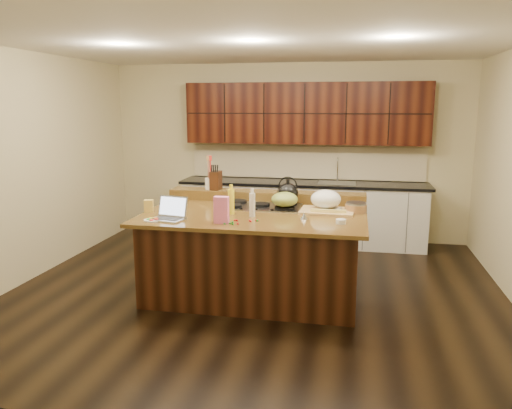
# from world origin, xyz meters

# --- Properties ---
(room) EXTENTS (5.52, 5.02, 2.72)m
(room) POSITION_xyz_m (0.00, 0.00, 1.35)
(room) COLOR black
(room) RESTS_ON ground
(island) EXTENTS (2.40, 1.60, 0.92)m
(island) POSITION_xyz_m (0.00, 0.00, 0.46)
(island) COLOR black
(island) RESTS_ON ground
(back_ledge) EXTENTS (2.40, 0.30, 0.12)m
(back_ledge) POSITION_xyz_m (0.00, 0.70, 0.98)
(back_ledge) COLOR black
(back_ledge) RESTS_ON island
(cooktop) EXTENTS (0.92, 0.52, 0.05)m
(cooktop) POSITION_xyz_m (0.00, 0.30, 0.94)
(cooktop) COLOR gray
(cooktop) RESTS_ON island
(back_counter) EXTENTS (3.70, 0.66, 2.40)m
(back_counter) POSITION_xyz_m (0.30, 2.23, 0.98)
(back_counter) COLOR silver
(back_counter) RESTS_ON ground
(kettle) EXTENTS (0.29, 0.29, 0.22)m
(kettle) POSITION_xyz_m (0.30, 0.43, 1.08)
(kettle) COLOR black
(kettle) RESTS_ON cooktop
(green_bowl) EXTENTS (0.31, 0.31, 0.16)m
(green_bowl) POSITION_xyz_m (0.30, 0.17, 1.05)
(green_bowl) COLOR olive
(green_bowl) RESTS_ON cooktop
(laptop) EXTENTS (0.37, 0.32, 0.23)m
(laptop) POSITION_xyz_m (-0.80, -0.48, 0.98)
(laptop) COLOR #B7B7BC
(laptop) RESTS_ON island
(oil_bottle) EXTENTS (0.08, 0.08, 0.27)m
(oil_bottle) POSITION_xyz_m (-0.24, -0.12, 1.06)
(oil_bottle) COLOR yellow
(oil_bottle) RESTS_ON island
(vinegar_bottle) EXTENTS (0.08, 0.08, 0.25)m
(vinegar_bottle) POSITION_xyz_m (0.01, -0.19, 1.04)
(vinegar_bottle) COLOR silver
(vinegar_bottle) RESTS_ON island
(wooden_tray) EXTENTS (0.60, 0.48, 0.23)m
(wooden_tray) POSITION_xyz_m (0.75, 0.23, 1.02)
(wooden_tray) COLOR tan
(wooden_tray) RESTS_ON island
(ramekin_a) EXTENTS (0.11, 0.11, 0.04)m
(ramekin_a) POSITION_xyz_m (0.94, -0.34, 0.94)
(ramekin_a) COLOR white
(ramekin_a) RESTS_ON island
(ramekin_b) EXTENTS (0.10, 0.10, 0.04)m
(ramekin_b) POSITION_xyz_m (0.73, 0.09, 0.94)
(ramekin_b) COLOR white
(ramekin_b) RESTS_ON island
(ramekin_c) EXTENTS (0.11, 0.11, 0.04)m
(ramekin_c) POSITION_xyz_m (0.88, 0.24, 0.94)
(ramekin_c) COLOR white
(ramekin_c) RESTS_ON island
(strainer_bowl) EXTENTS (0.30, 0.30, 0.09)m
(strainer_bowl) POSITION_xyz_m (1.08, 0.23, 0.97)
(strainer_bowl) COLOR #996B3F
(strainer_bowl) RESTS_ON island
(kitchen_timer) EXTENTS (0.08, 0.08, 0.07)m
(kitchen_timer) POSITION_xyz_m (0.56, -0.21, 0.96)
(kitchen_timer) COLOR silver
(kitchen_timer) RESTS_ON island
(pink_bag) EXTENTS (0.14, 0.08, 0.27)m
(pink_bag) POSITION_xyz_m (-0.23, -0.55, 1.05)
(pink_bag) COLOR pink
(pink_bag) RESTS_ON island
(candy_plate) EXTENTS (0.23, 0.23, 0.01)m
(candy_plate) POSITION_xyz_m (-0.95, -0.58, 0.93)
(candy_plate) COLOR white
(candy_plate) RESTS_ON island
(package_box) EXTENTS (0.11, 0.09, 0.13)m
(package_box) POSITION_xyz_m (-1.15, -0.20, 0.99)
(package_box) COLOR #E7C051
(package_box) RESTS_ON island
(utensil_crock) EXTENTS (0.16, 0.16, 0.14)m
(utensil_crock) POSITION_xyz_m (-0.72, 0.70, 1.11)
(utensil_crock) COLOR white
(utensil_crock) RESTS_ON back_ledge
(knife_block) EXTENTS (0.12, 0.19, 0.23)m
(knife_block) POSITION_xyz_m (-0.64, 0.70, 1.15)
(knife_block) COLOR black
(knife_block) RESTS_ON back_ledge
(gumdrop_0) EXTENTS (0.02, 0.02, 0.02)m
(gumdrop_0) POSITION_xyz_m (0.09, -0.40, 0.93)
(gumdrop_0) COLOR red
(gumdrop_0) RESTS_ON island
(gumdrop_1) EXTENTS (0.02, 0.02, 0.02)m
(gumdrop_1) POSITION_xyz_m (-0.10, -0.60, 0.93)
(gumdrop_1) COLOR #198C26
(gumdrop_1) RESTS_ON island
(gumdrop_2) EXTENTS (0.02, 0.02, 0.02)m
(gumdrop_2) POSITION_xyz_m (-0.12, -0.43, 0.93)
(gumdrop_2) COLOR red
(gumdrop_2) RESTS_ON island
(gumdrop_3) EXTENTS (0.02, 0.02, 0.02)m
(gumdrop_3) POSITION_xyz_m (-0.18, -0.61, 0.93)
(gumdrop_3) COLOR #198C26
(gumdrop_3) RESTS_ON island
(gumdrop_4) EXTENTS (0.02, 0.02, 0.02)m
(gumdrop_4) POSITION_xyz_m (0.05, -0.45, 0.93)
(gumdrop_4) COLOR red
(gumdrop_4) RESTS_ON island
(gumdrop_5) EXTENTS (0.02, 0.02, 0.02)m
(gumdrop_5) POSITION_xyz_m (-0.23, -0.49, 0.93)
(gumdrop_5) COLOR #198C26
(gumdrop_5) RESTS_ON island
(gumdrop_6) EXTENTS (0.02, 0.02, 0.02)m
(gumdrop_6) POSITION_xyz_m (-0.06, -0.58, 0.93)
(gumdrop_6) COLOR red
(gumdrop_6) RESTS_ON island
(gumdrop_7) EXTENTS (0.02, 0.02, 0.02)m
(gumdrop_7) POSITION_xyz_m (-0.14, -0.57, 0.93)
(gumdrop_7) COLOR #198C26
(gumdrop_7) RESTS_ON island
(gumdrop_8) EXTENTS (0.02, 0.02, 0.02)m
(gumdrop_8) POSITION_xyz_m (-0.10, -0.44, 0.93)
(gumdrop_8) COLOR red
(gumdrop_8) RESTS_ON island
(gumdrop_9) EXTENTS (0.02, 0.02, 0.02)m
(gumdrop_9) POSITION_xyz_m (-0.13, -0.53, 0.93)
(gumdrop_9) COLOR #198C26
(gumdrop_9) RESTS_ON island
(gumdrop_10) EXTENTS (0.02, 0.02, 0.02)m
(gumdrop_10) POSITION_xyz_m (0.03, -0.42, 0.93)
(gumdrop_10) COLOR red
(gumdrop_10) RESTS_ON island
(gumdrop_11) EXTENTS (0.02, 0.02, 0.02)m
(gumdrop_11) POSITION_xyz_m (0.10, -0.41, 0.93)
(gumdrop_11) COLOR #198C26
(gumdrop_11) RESTS_ON island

